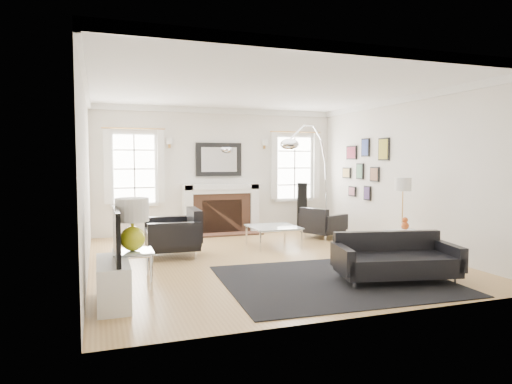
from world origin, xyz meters
name	(u,v)px	position (x,y,z in m)	size (l,w,h in m)	color
floor	(264,259)	(0.00, 0.00, 0.00)	(6.00, 6.00, 0.00)	#A97E46
back_wall	(218,171)	(0.00, 3.00, 1.40)	(5.50, 0.04, 2.80)	silver
front_wall	(365,183)	(0.00, -3.00, 1.40)	(5.50, 0.04, 2.80)	silver
left_wall	(86,177)	(-2.75, 0.00, 1.40)	(0.04, 6.00, 2.80)	silver
right_wall	(404,173)	(2.75, 0.00, 1.40)	(0.04, 6.00, 2.80)	silver
ceiling	(264,88)	(0.00, 0.00, 2.80)	(5.50, 6.00, 0.02)	white
crown_molding	(264,92)	(0.00, 0.00, 2.74)	(5.50, 6.00, 0.12)	white
fireplace	(221,209)	(0.00, 2.79, 0.54)	(1.70, 0.69, 1.11)	white
mantel_mirror	(219,160)	(0.00, 2.95, 1.65)	(1.05, 0.07, 0.75)	black
window_left	(134,169)	(-1.85, 2.95, 1.46)	(1.24, 0.15, 1.62)	white
window_right	(294,168)	(1.85, 2.95, 1.46)	(1.24, 0.15, 1.62)	white
gallery_wall	(364,165)	(2.72, 1.30, 1.53)	(0.04, 1.73, 1.29)	black
tv_unit	(114,276)	(-2.44, -1.70, 0.33)	(0.35, 1.00, 1.09)	white
area_rug	(334,280)	(0.42, -1.63, 0.01)	(2.97, 2.48, 0.01)	black
sofa	(394,260)	(1.19, -1.89, 0.29)	(1.73, 1.05, 0.53)	black
armchair_left	(176,234)	(-1.35, 0.69, 0.37)	(0.93, 1.02, 0.66)	black
armchair_right	(322,224)	(1.85, 1.51, 0.30)	(0.96, 1.00, 0.53)	black
coffee_table	(273,228)	(0.53, 0.92, 0.36)	(0.88, 0.88, 0.39)	silver
side_table_left	(133,259)	(-2.20, -1.32, 0.42)	(0.48, 0.48, 0.53)	silver
nesting_table	(405,239)	(1.83, -1.26, 0.44)	(0.51, 0.42, 0.56)	silver
gourd_lamp	(132,221)	(-2.20, -1.32, 0.90)	(0.40, 0.40, 0.65)	#CFD31A
orange_vase	(405,224)	(1.83, -1.26, 0.66)	(0.12, 0.12, 0.19)	#D5541B
arc_floor_lamp	(310,176)	(1.49, 1.36, 1.32)	(1.72, 1.59, 2.44)	silver
stick_floor_lamp	(403,188)	(2.20, -0.70, 1.17)	(0.27, 0.27, 1.35)	#CB9246
speaker_tower	(302,206)	(1.92, 2.65, 0.55)	(0.22, 0.22, 1.11)	black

